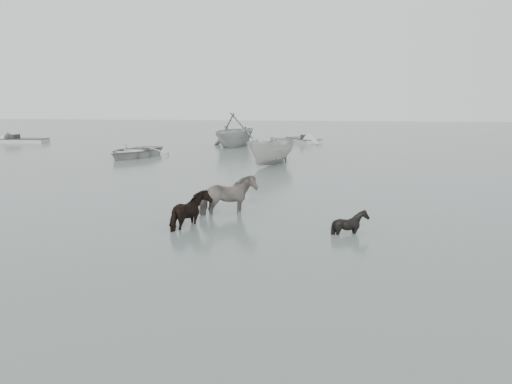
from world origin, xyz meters
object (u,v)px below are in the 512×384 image
pony_pinto (228,191)px  pony_dark (192,204)px  rowboat_lead (134,150)px  pony_black (350,216)px

pony_pinto → pony_dark: 2.03m
pony_pinto → rowboat_lead: size_ratio=0.40×
pony_pinto → pony_black: (4.22, -1.97, -0.30)m
pony_pinto → pony_black: pony_pinto is taller
rowboat_lead → pony_black: bearing=-38.0°
pony_pinto → pony_dark: size_ratio=1.37×
pony_pinto → pony_dark: (-0.83, -1.85, -0.12)m
rowboat_lead → pony_pinto: bearing=-44.6°
pony_pinto → pony_black: size_ratio=1.84×
pony_pinto → rowboat_lead: 18.54m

